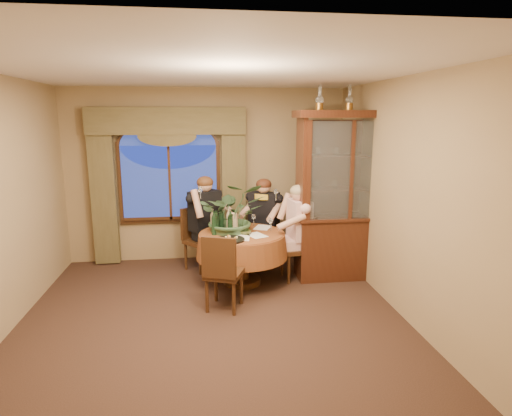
{
  "coord_description": "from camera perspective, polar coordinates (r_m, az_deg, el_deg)",
  "views": [
    {
      "loc": [
        -0.1,
        -4.52,
        2.34
      ],
      "look_at": [
        0.65,
        1.25,
        1.1
      ],
      "focal_mm": 30.0,
      "sensor_mm": 36.0,
      "label": 1
    }
  ],
  "objects": [
    {
      "name": "china_cabinet",
      "position": [
        6.32,
        11.79,
        1.53
      ],
      "size": [
        1.5,
        0.59,
        2.43
      ],
      "primitive_type": "cube",
      "color": "#33160C",
      "rests_on": "floor"
    },
    {
      "name": "chair_back_right",
      "position": [
        6.81,
        0.42,
        -3.8
      ],
      "size": [
        0.56,
        0.56,
        0.96
      ],
      "primitive_type": "cube",
      "rotation": [
        0.0,
        0.0,
        -3.58
      ],
      "color": "black",
      "rests_on": "floor"
    },
    {
      "name": "olive_bowl",
      "position": [
        5.93,
        -1.44,
        -3.26
      ],
      "size": [
        0.17,
        0.17,
        0.05
      ],
      "primitive_type": "imported",
      "color": "#4C5428",
      "rests_on": "dining_table"
    },
    {
      "name": "window",
      "position": [
        7.04,
        -11.42,
        3.3
      ],
      "size": [
        1.62,
        0.1,
        1.32
      ],
      "primitive_type": null,
      "color": "navy",
      "rests_on": "wall_back"
    },
    {
      "name": "wall_right",
      "position": [
        5.18,
        19.74,
        0.87
      ],
      "size": [
        0.0,
        5.0,
        5.0
      ],
      "primitive_type": "plane",
      "rotation": [
        1.57,
        0.0,
        -1.57
      ],
      "color": "#8C744F",
      "rests_on": "ground"
    },
    {
      "name": "chair_front_left",
      "position": [
        5.32,
        -4.26,
        -8.44
      ],
      "size": [
        0.54,
        0.54,
        0.96
      ],
      "primitive_type": "cube",
      "rotation": [
        0.0,
        0.0,
        -0.36
      ],
      "color": "black",
      "rests_on": "floor"
    },
    {
      "name": "person_pink",
      "position": [
        6.27,
        5.75,
        -3.2
      ],
      "size": [
        0.52,
        0.56,
        1.4
      ],
      "primitive_type": null,
      "rotation": [
        0.0,
        0.0,
        -4.57
      ],
      "color": "beige",
      "rests_on": "floor"
    },
    {
      "name": "tasting_paper_2",
      "position": [
        5.75,
        -1.92,
        -3.98
      ],
      "size": [
        0.25,
        0.33,
        0.0
      ],
      "primitive_type": "cube",
      "rotation": [
        0.0,
        0.0,
        -0.15
      ],
      "color": "white",
      "rests_on": "dining_table"
    },
    {
      "name": "drapery_right",
      "position": [
        7.01,
        -2.98,
        2.5
      ],
      "size": [
        0.38,
        0.14,
        2.32
      ],
      "primitive_type": "cube",
      "color": "#4D4526",
      "rests_on": "floor"
    },
    {
      "name": "wine_bottle_0",
      "position": [
        5.89,
        -5.6,
        -2.02
      ],
      "size": [
        0.07,
        0.07,
        0.33
      ],
      "primitive_type": "cylinder",
      "color": "black",
      "rests_on": "dining_table"
    },
    {
      "name": "chair_back",
      "position": [
        6.7,
        -7.36,
        -4.19
      ],
      "size": [
        0.59,
        0.59,
        0.96
      ],
      "primitive_type": "cube",
      "rotation": [
        0.0,
        0.0,
        -2.43
      ],
      "color": "black",
      "rests_on": "floor"
    },
    {
      "name": "dining_table",
      "position": [
        6.12,
        -1.87,
        -6.71
      ],
      "size": [
        1.44,
        1.44,
        0.75
      ],
      "primitive_type": "cylinder",
      "rotation": [
        0.0,
        0.0,
        0.12
      ],
      "color": "maroon",
      "rests_on": "floor"
    },
    {
      "name": "cheese_platter",
      "position": [
        5.64,
        -3.42,
        -4.23
      ],
      "size": [
        0.37,
        0.37,
        0.02
      ],
      "primitive_type": "cylinder",
      "color": "black",
      "rests_on": "dining_table"
    },
    {
      "name": "wine_bottle_3",
      "position": [
        5.95,
        -5.31,
        -1.87
      ],
      "size": [
        0.07,
        0.07,
        0.33
      ],
      "primitive_type": "cylinder",
      "color": "black",
      "rests_on": "dining_table"
    },
    {
      "name": "wine_glass_person_pink",
      "position": [
        6.09,
        1.99,
        -2.22
      ],
      "size": [
        0.07,
        0.07,
        0.18
      ],
      "primitive_type": null,
      "color": "silver",
      "rests_on": "dining_table"
    },
    {
      "name": "wine_bottle_2",
      "position": [
        6.05,
        -5.77,
        -1.65
      ],
      "size": [
        0.07,
        0.07,
        0.33
      ],
      "primitive_type": "cylinder",
      "color": "tan",
      "rests_on": "dining_table"
    },
    {
      "name": "wall_back",
      "position": [
        7.08,
        -6.56,
        4.33
      ],
      "size": [
        4.5,
        0.0,
        4.5
      ],
      "primitive_type": "plane",
      "rotation": [
        1.57,
        0.0,
        0.0
      ],
      "color": "#8C744F",
      "rests_on": "ground"
    },
    {
      "name": "person_scarf",
      "position": [
        6.78,
        1.09,
        -1.91
      ],
      "size": [
        0.67,
        0.65,
        1.41
      ],
      "primitive_type": null,
      "rotation": [
        0.0,
        0.0,
        -3.66
      ],
      "color": "black",
      "rests_on": "floor"
    },
    {
      "name": "centerpiece_plant",
      "position": [
        6.0,
        -3.2,
        2.5
      ],
      "size": [
        0.92,
        1.02,
        0.8
      ],
      "primitive_type": "imported",
      "color": "#345432",
      "rests_on": "dining_table"
    },
    {
      "name": "drapery_left",
      "position": [
        7.16,
        -19.66,
        2.0
      ],
      "size": [
        0.38,
        0.14,
        2.32
      ],
      "primitive_type": "cube",
      "color": "#4D4526",
      "rests_on": "floor"
    },
    {
      "name": "arched_transom",
      "position": [
        6.97,
        -11.69,
        9.66
      ],
      "size": [
        1.6,
        0.06,
        0.44
      ],
      "primitive_type": null,
      "color": "navy",
      "rests_on": "wall_back"
    },
    {
      "name": "tasting_paper_1",
      "position": [
        6.27,
        0.87,
        -2.61
      ],
      "size": [
        0.31,
        0.36,
        0.0
      ],
      "primitive_type": "cube",
      "rotation": [
        0.0,
        0.0,
        -0.41
      ],
      "color": "white",
      "rests_on": "dining_table"
    },
    {
      "name": "wine_glass_person_back",
      "position": [
        6.3,
        -4.49,
        -1.78
      ],
      "size": [
        0.07,
        0.07,
        0.18
      ],
      "primitive_type": null,
      "color": "silver",
      "rests_on": "dining_table"
    },
    {
      "name": "ceiling",
      "position": [
        4.54,
        -6.42,
        17.79
      ],
      "size": [
        5.0,
        5.0,
        0.0
      ],
      "primitive_type": "plane",
      "rotation": [
        3.14,
        0.0,
        0.0
      ],
      "color": "white",
      "rests_on": "wall_back"
    },
    {
      "name": "wine_bottle_5",
      "position": [
        6.02,
        -3.68,
        -1.67
      ],
      "size": [
        0.07,
        0.07,
        0.33
      ],
      "primitive_type": "cylinder",
      "color": "tan",
      "rests_on": "dining_table"
    },
    {
      "name": "oil_lamp_right",
      "position": [
        6.38,
        16.05,
        13.92
      ],
      "size": [
        0.11,
        0.11,
        0.34
      ],
      "primitive_type": null,
      "color": "#A5722D",
      "rests_on": "china_cabinet"
    },
    {
      "name": "wine_bottle_1",
      "position": [
        6.09,
        -4.65,
        -1.54
      ],
      "size": [
        0.07,
        0.07,
        0.33
      ],
      "primitive_type": "cylinder",
      "color": "black",
      "rests_on": "dining_table"
    },
    {
      "name": "stoneware_vase",
      "position": [
        6.06,
        -3.02,
        -1.9
      ],
      "size": [
        0.14,
        0.14,
        0.27
      ],
      "primitive_type": null,
      "color": "tan",
      "rests_on": "dining_table"
    },
    {
      "name": "oil_lamp_left",
      "position": [
        6.1,
        8.48,
        14.35
      ],
      "size": [
        0.11,
        0.11,
        0.34
      ],
      "primitive_type": null,
      "color": "#A5722D",
      "rests_on": "china_cabinet"
    },
    {
      "name": "oil_lamp_center",
      "position": [
        6.23,
        12.35,
        14.16
      ],
      "size": [
        0.11,
        0.11,
        0.34
      ],
      "primitive_type": null,
      "color": "#A5722D",
      "rests_on": "china_cabinet"
    },
    {
      "name": "person_back",
      "position": [
        6.64,
        -6.8,
        -2.01
      ],
      "size": [
        0.71,
        0.7,
        1.47
      ],
      "primitive_type": null,
      "rotation": [
        0.0,
        0.0,
        -2.51
      ],
      "color": "black",
      "rests_on": "floor"
    },
    {
      "name": "floor",
      "position": [
        5.09,
        -5.66,
        -15.41
      ],
      "size": [
        5.0,
        5.0,
        0.0
      ],
      "primitive_type": "plane",
      "color": "black",
      "rests_on": "ground"
    },
    {
      "name": "tasting_paper_0",
      "position": [
        5.86,
        0.05,
        -3.66
      ],
      "size": [
        0.31,
        0.36,
        0.0
      ],
      "primitive_type": "cube",
      "rotation": [
        0.0,
        0.0,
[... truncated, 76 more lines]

